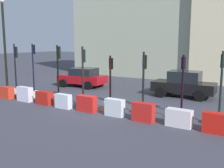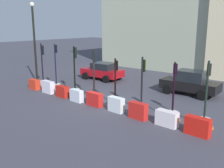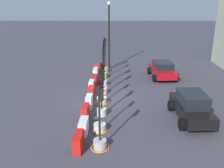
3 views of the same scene
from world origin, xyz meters
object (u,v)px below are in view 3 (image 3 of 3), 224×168
Objects in this scene: traffic_light_5 at (102,105)px; street_lamp_post at (109,31)px; traffic_light_6 at (100,124)px; construction_barrier_8 at (78,142)px; construction_barrier_5 at (89,102)px; traffic_light_7 at (100,140)px; construction_barrier_4 at (91,93)px; car_red_compact at (162,69)px; traffic_light_2 at (104,79)px; construction_barrier_3 at (91,86)px; car_black_sedan at (191,107)px; traffic_light_3 at (103,85)px; construction_barrier_0 at (97,69)px; construction_barrier_7 at (84,126)px; construction_barrier_6 at (85,112)px; construction_barrier_1 at (95,73)px; traffic_light_4 at (102,98)px; traffic_light_0 at (105,68)px; traffic_light_1 at (104,73)px; construction_barrier_2 at (94,80)px.

street_lamp_post is (-10.68, 0.32, 3.16)m from traffic_light_5.
street_lamp_post reaches higher than traffic_light_6.
construction_barrier_5 is at bearing 178.74° from construction_barrier_8.
traffic_light_7 reaches higher than construction_barrier_4.
construction_barrier_4 is 0.28× the size of car_red_compact.
traffic_light_2 is 1.49m from construction_barrier_3.
car_red_compact is at bearing 58.31° from street_lamp_post.
street_lamp_post is (-11.21, -5.08, 3.00)m from car_black_sedan.
traffic_light_3 is at bearing -2.82° from street_lamp_post.
traffic_light_6 is 6.36m from construction_barrier_3.
traffic_light_5 reaches higher than construction_barrier_5.
construction_barrier_4 is (-4.77, -0.87, -0.02)m from traffic_light_6.
traffic_light_2 reaches higher than construction_barrier_0.
traffic_light_2 is 2.80m from construction_barrier_4.
construction_barrier_7 is (3.23, -0.02, -0.04)m from construction_barrier_5.
construction_barrier_0 is 0.85× the size of construction_barrier_8.
traffic_light_7 is 3.15× the size of construction_barrier_6.
construction_barrier_6 is 1.64m from construction_barrier_7.
street_lamp_post reaches higher than traffic_light_5.
construction_barrier_1 is at bearing 179.94° from construction_barrier_5.
construction_barrier_0 is 1.73m from construction_barrier_1.
construction_barrier_1 is at bearing 177.99° from construction_barrier_3.
traffic_light_3 reaches higher than traffic_light_4.
traffic_light_1 is (1.71, -0.04, 0.01)m from traffic_light_0.
construction_barrier_5 is 4.81m from construction_barrier_8.
construction_barrier_7 reaches higher than construction_barrier_0.
construction_barrier_5 is at bearing -42.97° from car_red_compact.
construction_barrier_8 is (12.94, -0.13, 0.04)m from construction_barrier_0.
traffic_light_6 reaches higher than construction_barrier_8.
car_black_sedan is (9.73, 5.50, 0.33)m from traffic_light_0.
traffic_light_7 is 2.88× the size of construction_barrier_7.
traffic_light_6 is 2.65× the size of construction_barrier_8.
construction_barrier_0 is at bearing -175.84° from traffic_light_7.
traffic_light_1 is at bearing 87.54° from construction_barrier_1.
traffic_light_4 is at bearing 0.17° from traffic_light_0.
traffic_light_4 is at bearing 6.11° from construction_barrier_0.
street_lamp_post is at bearing -155.64° from car_black_sedan.
construction_barrier_8 is at bearing -1.26° from construction_barrier_5.
traffic_light_6 reaches higher than construction_barrier_1.
traffic_light_0 is at bearing -150.52° from car_black_sedan.
car_red_compact is at bearing 118.18° from construction_barrier_3.
construction_barrier_0 is 6.43m from construction_barrier_4.
construction_barrier_7 is at bearing 176.75° from construction_barrier_8.
construction_barrier_3 reaches higher than construction_barrier_0.
construction_barrier_5 is (4.78, -0.02, 0.04)m from construction_barrier_2.
traffic_light_2 is at bearing 12.08° from construction_barrier_0.
traffic_light_2 reaches higher than traffic_light_4.
construction_barrier_2 is at bearing -135.71° from car_black_sedan.
construction_barrier_1 is at bearing -171.91° from traffic_light_4.
construction_barrier_6 is at bearing -1.14° from construction_barrier_2.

